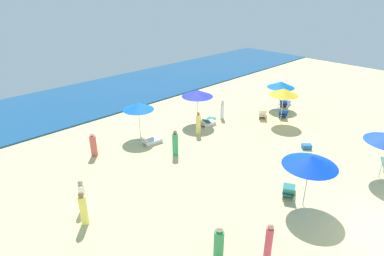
{
  "coord_description": "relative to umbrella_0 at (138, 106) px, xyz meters",
  "views": [
    {
      "loc": [
        -13.33,
        -1.62,
        9.66
      ],
      "look_at": [
        -0.26,
        11.82,
        1.22
      ],
      "focal_mm": 30.21,
      "sensor_mm": 36.0,
      "label": 1
    }
  ],
  "objects": [
    {
      "name": "umbrella_2",
      "position": [
        1.11,
        -11.54,
        0.2
      ],
      "size": [
        2.47,
        2.47,
        2.67
      ],
      "color": "silver",
      "rests_on": "ground_plane"
    },
    {
      "name": "lounge_chair_4_1",
      "position": [
        8.93,
        -3.87,
        -1.93
      ],
      "size": [
        1.35,
        1.14,
        0.8
      ],
      "rotation": [
        0.0,
        0.0,
        2.13
      ],
      "color": "silver",
      "rests_on": "ground_plane"
    },
    {
      "name": "umbrella_4",
      "position": [
        9.06,
        -5.38,
        0.2
      ],
      "size": [
        2.14,
        2.14,
        2.66
      ],
      "color": "silver",
      "rests_on": "ground_plane"
    },
    {
      "name": "beachgoer_4",
      "position": [
        -6.95,
        -5.52,
        -1.43
      ],
      "size": [
        0.46,
        0.46,
        1.65
      ],
      "rotation": [
        0.0,
        0.0,
        2.46
      ],
      "color": "#F9EB61",
      "rests_on": "ground_plane"
    },
    {
      "name": "beachgoer_6",
      "position": [
        -2.97,
        -12.23,
        -1.39
      ],
      "size": [
        0.29,
        0.29,
        1.71
      ],
      "rotation": [
        0.0,
        0.0,
        1.58
      ],
      "color": "#DC475D",
      "rests_on": "ground_plane"
    },
    {
      "name": "lounge_chair_0_0",
      "position": [
        -0.14,
        -1.41,
        -1.95
      ],
      "size": [
        1.51,
        0.75,
        0.66
      ],
      "rotation": [
        0.0,
        0.0,
        1.48
      ],
      "color": "silver",
      "rests_on": "ground_plane"
    },
    {
      "name": "lounge_chair_5_0",
      "position": [
        4.62,
        -1.96,
        -1.96
      ],
      "size": [
        1.4,
        0.64,
        0.63
      ],
      "rotation": [
        0.0,
        0.0,
        1.52
      ],
      "color": "silver",
      "rests_on": "ground_plane"
    },
    {
      "name": "lounge_chair_1_0",
      "position": [
        12.52,
        -3.7,
        -1.96
      ],
      "size": [
        1.55,
        0.96,
        0.67
      ],
      "rotation": [
        0.0,
        0.0,
        1.82
      ],
      "color": "silver",
      "rests_on": "ground_plane"
    },
    {
      "name": "umbrella_5",
      "position": [
        4.55,
        -0.98,
        0.1
      ],
      "size": [
        2.31,
        2.31,
        2.56
      ],
      "color": "silver",
      "rests_on": "ground_plane"
    },
    {
      "name": "beachgoer_1",
      "position": [
        3.14,
        -2.49,
        -1.44
      ],
      "size": [
        0.38,
        0.38,
        1.65
      ],
      "rotation": [
        0.0,
        0.0,
        3.26
      ],
      "color": "#F9DD6A",
      "rests_on": "ground_plane"
    },
    {
      "name": "cooler_box_0",
      "position": [
        6.53,
        -8.86,
        -2.06
      ],
      "size": [
        0.68,
        0.7,
        0.3
      ],
      "primitive_type": "cube",
      "rotation": [
        0.0,
        0.0,
        5.46
      ],
      "color": "#2161B3",
      "rests_on": "ground_plane"
    },
    {
      "name": "lounge_chair_5_1",
      "position": [
        5.04,
        -1.74,
        -2.0
      ],
      "size": [
        1.57,
        1.09,
        0.56
      ],
      "rotation": [
        0.0,
        0.0,
        1.94
      ],
      "color": "silver",
      "rests_on": "ground_plane"
    },
    {
      "name": "lounge_chair_2_0",
      "position": [
        1.28,
        -10.65,
        -1.95
      ],
      "size": [
        1.35,
        1.07,
        0.69
      ],
      "rotation": [
        0.0,
        0.0,
        2.04
      ],
      "color": "silver",
      "rests_on": "ground_plane"
    },
    {
      "name": "ocean",
      "position": [
        1.91,
        9.77,
        -2.15
      ],
      "size": [
        60.0,
        10.02,
        0.12
      ],
      "primitive_type": "cube",
      "color": "navy",
      "rests_on": "ground_plane"
    },
    {
      "name": "beachgoer_7",
      "position": [
        -3.59,
        -0.23,
        -1.52
      ],
      "size": [
        0.51,
        0.51,
        1.51
      ],
      "rotation": [
        0.0,
        0.0,
        1.17
      ],
      "color": "#D65B52",
      "rests_on": "ground_plane"
    },
    {
      "name": "umbrella_1",
      "position": [
        11.68,
        -3.58,
        -0.16
      ],
      "size": [
        2.23,
        2.23,
        2.31
      ],
      "color": "silver",
      "rests_on": "ground_plane"
    },
    {
      "name": "beachgoer_0",
      "position": [
        -6.48,
        -4.48,
        -1.47
      ],
      "size": [
        0.32,
        0.32,
        1.52
      ],
      "rotation": [
        0.0,
        0.0,
        3.01
      ],
      "color": "white",
      "rests_on": "ground_plane"
    },
    {
      "name": "beachgoer_2",
      "position": [
        0.02,
        -3.62,
        -1.45
      ],
      "size": [
        0.37,
        0.37,
        1.65
      ],
      "rotation": [
        0.0,
        0.0,
        1.61
      ],
      "color": "#399E69",
      "rests_on": "ground_plane"
    },
    {
      "name": "lounge_chair_4_0",
      "position": [
        10.21,
        -4.92,
        -1.93
      ],
      "size": [
        1.44,
        1.13,
        0.74
      ],
      "rotation": [
        0.0,
        0.0,
        2.01
      ],
      "color": "silver",
      "rests_on": "ground_plane"
    },
    {
      "name": "beachgoer_5",
      "position": [
        -4.22,
        -10.88,
        -1.51
      ],
      "size": [
        0.42,
        0.42,
        1.52
      ],
      "rotation": [
        0.0,
        0.0,
        6.2
      ],
      "color": "#38965A",
      "rests_on": "ground_plane"
    },
    {
      "name": "umbrella_0",
      "position": [
        0.0,
        0.0,
        0.0
      ],
      "size": [
        2.09,
        2.09,
        2.45
      ],
      "color": "silver",
      "rests_on": "ground_plane"
    },
    {
      "name": "beachgoer_3",
      "position": [
        6.52,
        -1.76,
        -1.5
      ],
      "size": [
        0.3,
        0.3,
        1.49
      ],
      "rotation": [
        0.0,
        0.0,
        1.53
      ],
      "color": "white",
      "rests_on": "ground_plane"
    }
  ]
}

